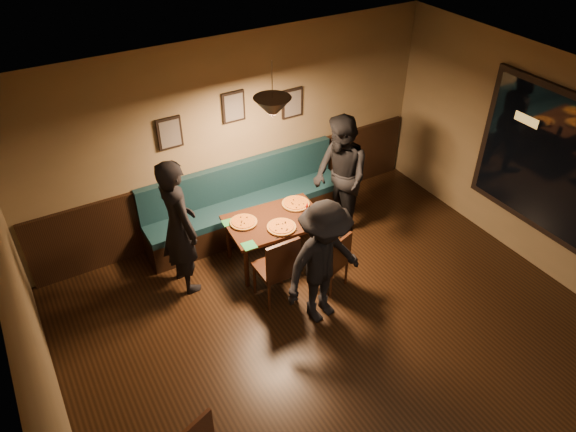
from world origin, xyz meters
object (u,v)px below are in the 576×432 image
object	(u,v)px
booth_bench	(247,201)
chair_near_left	(275,266)
diner_front	(324,264)
diner_right	(340,178)
tabasco_bottle	(307,207)
soda_glass	(325,214)
dining_table	(275,240)
diner_left	(179,227)
chair_near_right	(329,260)

from	to	relation	value
booth_bench	chair_near_left	distance (m)	1.46
booth_bench	diner_front	bearing A→B (deg)	-90.17
diner_right	tabasco_bottle	size ratio (longest dim) A/B	14.03
diner_front	soda_glass	world-z (taller)	diner_front
dining_table	tabasco_bottle	xyz separation A→B (m)	(0.47, -0.05, 0.40)
soda_glass	diner_right	bearing A→B (deg)	39.05
booth_bench	diner_left	size ratio (longest dim) A/B	1.63
diner_left	booth_bench	bearing A→B (deg)	-69.37
diner_left	dining_table	bearing A→B (deg)	-104.02
booth_bench	diner_left	bearing A→B (deg)	-153.01
diner_front	chair_near_left	bearing A→B (deg)	112.73
diner_right	tabasco_bottle	distance (m)	0.69
chair_near_right	tabasco_bottle	world-z (taller)	chair_near_right
dining_table	diner_right	distance (m)	1.26
diner_left	soda_glass	size ratio (longest dim) A/B	12.31
chair_near_right	diner_right	world-z (taller)	diner_right
booth_bench	soda_glass	xyz separation A→B (m)	(0.60, -1.09, 0.24)
chair_near_right	diner_right	distance (m)	1.29
booth_bench	diner_right	xyz separation A→B (m)	(1.13, -0.66, 0.40)
dining_table	soda_glass	bearing A→B (deg)	-23.21
diner_front	soda_glass	distance (m)	1.07
dining_table	diner_left	size ratio (longest dim) A/B	0.68
dining_table	diner_left	world-z (taller)	diner_left
dining_table	diner_left	distance (m)	1.37
booth_bench	chair_near_right	world-z (taller)	booth_bench
diner_right	booth_bench	bearing A→B (deg)	-114.45
dining_table	soda_glass	size ratio (longest dim) A/B	8.38
chair_near_left	chair_near_right	world-z (taller)	chair_near_left
booth_bench	soda_glass	world-z (taller)	booth_bench
chair_near_left	diner_right	bearing A→B (deg)	27.18
diner_left	diner_right	distance (m)	2.35
diner_left	soda_glass	distance (m)	1.88
booth_bench	diner_front	xyz separation A→B (m)	(-0.01, -1.97, 0.32)
chair_near_right	chair_near_left	bearing A→B (deg)	148.84
diner_right	diner_front	size ratio (longest dim) A/B	1.10
chair_near_left	diner_right	distance (m)	1.70
dining_table	chair_near_left	world-z (taller)	chair_near_left
diner_front	soda_glass	size ratio (longest dim) A/B	10.92
diner_left	diner_front	xyz separation A→B (m)	(1.21, -1.35, -0.10)
dining_table	chair_near_left	bearing A→B (deg)	-114.51
booth_bench	dining_table	distance (m)	0.80
booth_bench	diner_front	world-z (taller)	diner_front
diner_right	tabasco_bottle	world-z (taller)	diner_right
booth_bench	soda_glass	size ratio (longest dim) A/B	20.09
chair_near_left	soda_glass	bearing A→B (deg)	19.27
dining_table	diner_left	bearing A→B (deg)	176.72
diner_left	diner_right	bearing A→B (deg)	-97.31
diner_right	soda_glass	xyz separation A→B (m)	(-0.53, -0.43, -0.16)
diner_front	soda_glass	bearing A→B (deg)	47.10
booth_bench	soda_glass	distance (m)	1.27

